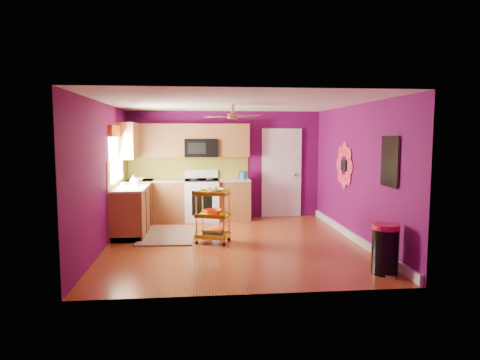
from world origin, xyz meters
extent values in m
plane|color=maroon|center=(0.00, 0.00, 0.00)|extent=(5.00, 5.00, 0.00)
cube|color=#5F0A4F|center=(0.00, 2.50, 1.25)|extent=(4.50, 0.04, 2.50)
cube|color=#5F0A4F|center=(0.00, -2.50, 1.25)|extent=(4.50, 0.04, 2.50)
cube|color=#5F0A4F|center=(-2.25, 0.00, 1.25)|extent=(0.04, 5.00, 2.50)
cube|color=#5F0A4F|center=(2.25, 0.00, 1.25)|extent=(0.04, 5.00, 2.50)
cube|color=silver|center=(0.00, 0.00, 2.50)|extent=(4.50, 5.00, 0.04)
cube|color=white|center=(2.22, 0.00, 0.07)|extent=(0.05, 4.90, 0.14)
cube|color=brown|center=(-1.95, 1.35, 0.45)|extent=(0.60, 2.30, 0.90)
cube|color=brown|center=(-0.85, 2.20, 0.45)|extent=(2.80, 0.60, 0.90)
cube|color=beige|center=(-1.95, 1.35, 0.92)|extent=(0.63, 2.30, 0.04)
cube|color=beige|center=(-0.85, 2.20, 0.92)|extent=(2.80, 0.63, 0.04)
cube|color=black|center=(-1.95, 1.35, 0.05)|extent=(0.54, 2.30, 0.10)
cube|color=black|center=(-0.85, 2.20, 0.05)|extent=(2.80, 0.54, 0.10)
cube|color=white|center=(-0.55, 2.17, 0.46)|extent=(0.76, 0.66, 0.92)
cube|color=black|center=(-0.55, 2.17, 0.93)|extent=(0.76, 0.62, 0.03)
cube|color=white|center=(-0.55, 2.45, 1.04)|extent=(0.76, 0.06, 0.18)
cube|color=black|center=(-0.55, 1.84, 0.45)|extent=(0.45, 0.02, 0.55)
cube|color=brown|center=(-1.59, 2.33, 1.83)|extent=(1.32, 0.33, 0.75)
cube|color=brown|center=(0.19, 2.33, 1.83)|extent=(0.72, 0.33, 0.75)
cube|color=brown|center=(-0.55, 2.33, 2.03)|extent=(0.76, 0.33, 0.34)
cube|color=brown|center=(-2.08, 1.85, 1.83)|extent=(0.33, 1.30, 0.75)
cube|color=black|center=(-0.55, 2.30, 1.65)|extent=(0.76, 0.38, 0.40)
cube|color=brown|center=(-0.85, 2.49, 1.20)|extent=(2.80, 0.01, 0.51)
cube|color=brown|center=(-2.24, 1.35, 1.20)|extent=(0.01, 2.30, 0.51)
cube|color=white|center=(-2.23, 1.05, 1.55)|extent=(0.03, 1.20, 1.00)
cube|color=#FB5B16|center=(-2.20, 1.05, 2.02)|extent=(0.08, 1.35, 0.22)
cube|color=white|center=(1.35, 2.48, 1.02)|extent=(0.85, 0.04, 2.05)
cube|color=white|center=(1.35, 2.46, 1.02)|extent=(0.95, 0.02, 2.15)
sphere|color=#BF8C3F|center=(1.67, 2.42, 1.00)|extent=(0.07, 0.07, 0.07)
cylinder|color=black|center=(2.23, 0.60, 1.35)|extent=(0.01, 0.24, 0.24)
cube|color=#1B7CB0|center=(2.23, -1.40, 1.55)|extent=(0.03, 0.52, 0.72)
cube|color=black|center=(2.21, -1.40, 1.55)|extent=(0.01, 0.56, 0.76)
cylinder|color=#BF8C3F|center=(0.00, 0.20, 2.42)|extent=(0.06, 0.06, 0.16)
cylinder|color=#BF8C3F|center=(0.00, 0.20, 2.28)|extent=(0.20, 0.20, 0.08)
cube|color=#4C2D19|center=(0.27, 0.47, 2.28)|extent=(0.47, 0.47, 0.01)
cube|color=#4C2D19|center=(-0.27, 0.47, 2.28)|extent=(0.47, 0.47, 0.01)
cube|color=#4C2D19|center=(-0.27, -0.07, 2.28)|extent=(0.47, 0.47, 0.01)
cube|color=#4C2D19|center=(0.27, -0.07, 2.28)|extent=(0.47, 0.47, 0.01)
cube|color=black|center=(-1.23, 0.74, 0.01)|extent=(1.10, 1.72, 0.02)
cylinder|color=gold|center=(-0.67, -0.01, 0.48)|extent=(0.02, 0.02, 0.88)
cylinder|color=gold|center=(-0.19, -0.17, 0.48)|extent=(0.02, 0.02, 0.88)
cylinder|color=gold|center=(-0.56, 0.33, 0.48)|extent=(0.02, 0.02, 0.88)
cylinder|color=gold|center=(-0.08, 0.16, 0.48)|extent=(0.02, 0.02, 0.88)
sphere|color=black|center=(-0.67, -0.01, 0.03)|extent=(0.06, 0.06, 0.06)
sphere|color=black|center=(-0.19, -0.17, 0.03)|extent=(0.06, 0.06, 0.06)
sphere|color=black|center=(-0.56, 0.33, 0.03)|extent=(0.06, 0.06, 0.06)
sphere|color=black|center=(-0.08, 0.16, 0.03)|extent=(0.06, 0.06, 0.06)
cube|color=gold|center=(-0.38, 0.08, 0.90)|extent=(0.67, 0.58, 0.03)
cube|color=gold|center=(-0.38, 0.08, 0.50)|extent=(0.67, 0.58, 0.03)
cube|color=gold|center=(-0.38, 0.08, 0.12)|extent=(0.67, 0.58, 0.03)
imported|color=beige|center=(-0.33, 0.06, 0.95)|extent=(0.40, 0.40, 0.08)
sphere|color=yellow|center=(-0.33, 0.06, 0.98)|extent=(0.10, 0.10, 0.10)
imported|color=#FB5B16|center=(-0.38, 0.08, 0.56)|extent=(0.41, 0.41, 0.10)
cube|color=navy|center=(-0.38, 0.08, 0.16)|extent=(0.39, 0.34, 0.04)
cube|color=#267233|center=(-0.38, 0.08, 0.20)|extent=(0.39, 0.34, 0.04)
cube|color=#FB5B16|center=(-0.38, 0.08, 0.23)|extent=(0.39, 0.34, 0.03)
cylinder|color=black|center=(1.97, -1.90, 0.32)|extent=(0.48, 0.48, 0.63)
cylinder|color=#BA1A3B|center=(1.97, -1.90, 0.67)|extent=(0.37, 0.37, 0.07)
cube|color=beige|center=(1.97, -2.09, 0.02)|extent=(0.14, 0.11, 0.03)
cylinder|color=teal|center=(0.40, 2.19, 1.02)|extent=(0.18, 0.18, 0.16)
sphere|color=teal|center=(0.40, 2.19, 1.12)|extent=(0.06, 0.06, 0.06)
cube|color=beige|center=(0.40, 2.21, 1.03)|extent=(0.22, 0.15, 0.18)
imported|color=#EA3F72|center=(-1.88, 1.14, 1.02)|extent=(0.08, 0.08, 0.17)
imported|color=white|center=(-1.96, 1.37, 1.03)|extent=(0.14, 0.14, 0.18)
imported|color=white|center=(-1.94, 1.98, 0.97)|extent=(0.28, 0.28, 0.07)
imported|color=white|center=(-2.08, 0.86, 0.98)|extent=(0.11, 0.11, 0.09)
camera|label=1|loc=(-0.65, -7.53, 1.94)|focal=32.00mm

